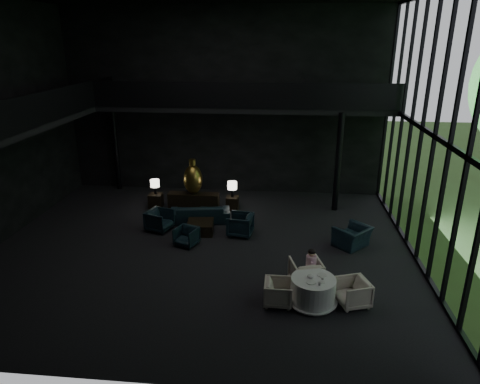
# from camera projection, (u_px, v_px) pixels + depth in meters

# --- Properties ---
(floor) EXTENTS (14.00, 12.00, 0.02)m
(floor) POSITION_uv_depth(u_px,v_px,m) (202.00, 249.00, 14.37)
(floor) COLOR black
(floor) RESTS_ON ground
(wall_back) EXTENTS (14.00, 0.04, 8.00)m
(wall_back) POSITION_uv_depth(u_px,v_px,m) (225.00, 103.00, 18.63)
(wall_back) COLOR black
(wall_back) RESTS_ON ground
(wall_front) EXTENTS (14.00, 0.04, 8.00)m
(wall_front) POSITION_uv_depth(u_px,v_px,m) (133.00, 202.00, 7.39)
(wall_front) COLOR black
(wall_front) RESTS_ON ground
(curtain_wall) EXTENTS (0.20, 12.00, 8.00)m
(curtain_wall) POSITION_uv_depth(u_px,v_px,m) (435.00, 136.00, 12.37)
(curtain_wall) COLOR black
(curtain_wall) RESTS_ON ground
(mezzanine_left) EXTENTS (2.00, 12.00, 0.25)m
(mezzanine_left) POSITION_uv_depth(u_px,v_px,m) (12.00, 127.00, 13.57)
(mezzanine_left) COLOR black
(mezzanine_left) RESTS_ON wall_left
(mezzanine_back) EXTENTS (12.00, 2.00, 0.25)m
(mezzanine_back) POSITION_uv_depth(u_px,v_px,m) (245.00, 107.00, 17.60)
(mezzanine_back) COLOR black
(mezzanine_back) RESTS_ON wall_back
(railing_left) EXTENTS (0.06, 12.00, 1.00)m
(railing_left) POSITION_uv_depth(u_px,v_px,m) (39.00, 109.00, 13.27)
(railing_left) COLOR black
(railing_left) RESTS_ON mezzanine_left
(railing_back) EXTENTS (12.00, 0.06, 1.00)m
(railing_back) POSITION_uv_depth(u_px,v_px,m) (243.00, 95.00, 16.46)
(railing_back) COLOR black
(railing_back) RESTS_ON mezzanine_back
(column_nw) EXTENTS (0.24, 0.24, 4.00)m
(column_nw) POSITION_uv_depth(u_px,v_px,m) (116.00, 147.00, 19.49)
(column_nw) COLOR black
(column_nw) RESTS_ON floor
(column_ne) EXTENTS (0.24, 0.24, 4.00)m
(column_ne) POSITION_uv_depth(u_px,v_px,m) (338.00, 163.00, 16.99)
(column_ne) COLOR black
(column_ne) RESTS_ON floor
(console) EXTENTS (2.09, 0.48, 0.67)m
(console) POSITION_uv_depth(u_px,v_px,m) (194.00, 201.00, 17.67)
(console) COLOR black
(console) RESTS_ON floor
(bronze_urn) EXTENTS (0.77, 0.77, 1.44)m
(bronze_urn) POSITION_uv_depth(u_px,v_px,m) (193.00, 179.00, 17.37)
(bronze_urn) COLOR #955525
(bronze_urn) RESTS_ON console
(side_table_left) EXTENTS (0.53, 0.53, 0.58)m
(side_table_left) POSITION_uv_depth(u_px,v_px,m) (156.00, 201.00, 17.82)
(side_table_left) COLOR black
(side_table_left) RESTS_ON floor
(table_lamp_left) EXTENTS (0.37, 0.37, 0.62)m
(table_lamp_left) POSITION_uv_depth(u_px,v_px,m) (155.00, 184.00, 17.59)
(table_lamp_left) COLOR black
(table_lamp_left) RESTS_ON side_table_left
(side_table_right) EXTENTS (0.50, 0.50, 0.55)m
(side_table_right) POSITION_uv_depth(u_px,v_px,m) (232.00, 203.00, 17.62)
(side_table_right) COLOR black
(side_table_right) RESTS_ON floor
(table_lamp_right) EXTENTS (0.39, 0.39, 0.65)m
(table_lamp_right) POSITION_uv_depth(u_px,v_px,m) (232.00, 186.00, 17.36)
(table_lamp_right) COLOR black
(table_lamp_right) RESTS_ON side_table_right
(sofa) EXTENTS (2.58, 1.13, 0.98)m
(sofa) POSITION_uv_depth(u_px,v_px,m) (200.00, 209.00, 16.38)
(sofa) COLOR black
(sofa) RESTS_ON floor
(lounge_armchair_west) EXTENTS (1.08, 1.11, 0.92)m
(lounge_armchair_west) POSITION_uv_depth(u_px,v_px,m) (159.00, 218.00, 15.63)
(lounge_armchair_west) COLOR black
(lounge_armchair_west) RESTS_ON floor
(lounge_armchair_east) EXTENTS (1.00, 1.05, 0.97)m
(lounge_armchair_east) POSITION_uv_depth(u_px,v_px,m) (240.00, 222.00, 15.24)
(lounge_armchair_east) COLOR black
(lounge_armchair_east) RESTS_ON floor
(lounge_armchair_south) EXTENTS (0.80, 0.77, 0.65)m
(lounge_armchair_south) POSITION_uv_depth(u_px,v_px,m) (186.00, 236.00, 14.53)
(lounge_armchair_south) COLOR black
(lounge_armchair_south) RESTS_ON floor
(window_armchair) EXTENTS (1.31, 1.32, 0.98)m
(window_armchair) POSITION_uv_depth(u_px,v_px,m) (352.00, 233.00, 14.39)
(window_armchair) COLOR black
(window_armchair) RESTS_ON floor
(coffee_table) EXTENTS (1.02, 1.02, 0.41)m
(coffee_table) POSITION_uv_depth(u_px,v_px,m) (200.00, 227.00, 15.52)
(coffee_table) COLOR black
(coffee_table) RESTS_ON floor
(dining_table) EXTENTS (1.34, 1.34, 0.75)m
(dining_table) POSITION_uv_depth(u_px,v_px,m) (313.00, 292.00, 11.31)
(dining_table) COLOR white
(dining_table) RESTS_ON floor
(dining_chair_north) EXTENTS (1.11, 1.07, 0.95)m
(dining_chair_north) POSITION_uv_depth(u_px,v_px,m) (306.00, 270.00, 12.12)
(dining_chair_north) COLOR #B9B5AD
(dining_chair_north) RESTS_ON floor
(dining_chair_east) EXTENTS (0.95, 0.98, 0.81)m
(dining_chair_east) POSITION_uv_depth(u_px,v_px,m) (353.00, 291.00, 11.23)
(dining_chair_east) COLOR beige
(dining_chair_east) RESTS_ON floor
(dining_chair_west) EXTENTS (0.66, 0.70, 0.72)m
(dining_chair_west) POSITION_uv_depth(u_px,v_px,m) (278.00, 292.00, 11.29)
(dining_chair_west) COLOR beige
(dining_chair_west) RESTS_ON floor
(child) EXTENTS (0.30, 0.30, 0.64)m
(child) POSITION_uv_depth(u_px,v_px,m) (311.00, 259.00, 12.11)
(child) COLOR pink
(child) RESTS_ON dining_chair_north
(plate_a) EXTENTS (0.33, 0.33, 0.02)m
(plate_a) POSITION_uv_depth(u_px,v_px,m) (311.00, 282.00, 10.99)
(plate_a) COLOR white
(plate_a) RESTS_ON dining_table
(plate_b) EXTENTS (0.28, 0.28, 0.02)m
(plate_b) POSITION_uv_depth(u_px,v_px,m) (322.00, 275.00, 11.32)
(plate_b) COLOR white
(plate_b) RESTS_ON dining_table
(saucer) EXTENTS (0.17, 0.17, 0.01)m
(saucer) POSITION_uv_depth(u_px,v_px,m) (322.00, 282.00, 10.99)
(saucer) COLOR white
(saucer) RESTS_ON dining_table
(coffee_cup) EXTENTS (0.10, 0.10, 0.06)m
(coffee_cup) POSITION_uv_depth(u_px,v_px,m) (323.00, 278.00, 11.11)
(coffee_cup) COLOR white
(coffee_cup) RESTS_ON saucer
(cereal_bowl) EXTENTS (0.17, 0.17, 0.09)m
(cereal_bowl) POSITION_uv_depth(u_px,v_px,m) (310.00, 276.00, 11.19)
(cereal_bowl) COLOR white
(cereal_bowl) RESTS_ON dining_table
(cream_pot) EXTENTS (0.07, 0.07, 0.07)m
(cream_pot) POSITION_uv_depth(u_px,v_px,m) (320.00, 284.00, 10.85)
(cream_pot) COLOR #99999E
(cream_pot) RESTS_ON dining_table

